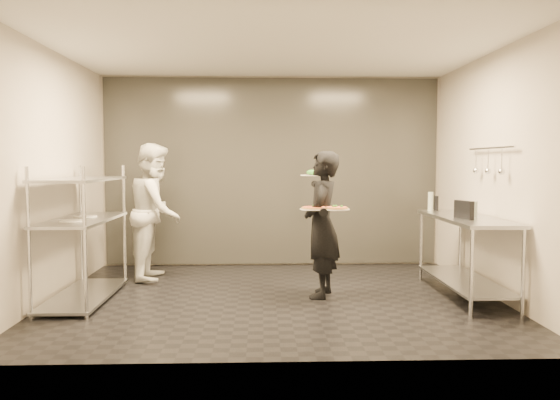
{
  "coord_description": "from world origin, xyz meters",
  "views": [
    {
      "loc": [
        -0.15,
        -6.11,
        1.54
      ],
      "look_at": [
        0.06,
        0.22,
        1.1
      ],
      "focal_mm": 35.0,
      "sensor_mm": 36.0,
      "label": 1
    }
  ],
  "objects_px": {
    "pass_rack": "(83,231)",
    "salad_plate": "(312,174)",
    "bottle_green": "(431,201)",
    "bottle_dark": "(436,203)",
    "chef": "(156,211)",
    "pizza_plate_near": "(314,208)",
    "prep_counter": "(466,242)",
    "pizza_plate_far": "(336,208)",
    "bottle_clear": "(475,209)",
    "pos_monitor": "(464,210)",
    "waiter": "(322,224)"
  },
  "relations": [
    {
      "from": "prep_counter",
      "to": "bottle_green",
      "type": "bearing_deg",
      "value": 101.53
    },
    {
      "from": "chef",
      "to": "pos_monitor",
      "type": "height_order",
      "value": "chef"
    },
    {
      "from": "waiter",
      "to": "bottle_green",
      "type": "height_order",
      "value": "waiter"
    },
    {
      "from": "chef",
      "to": "bottle_green",
      "type": "distance_m",
      "value": 3.58
    },
    {
      "from": "pizza_plate_far",
      "to": "bottle_dark",
      "type": "height_order",
      "value": "bottle_dark"
    },
    {
      "from": "pass_rack",
      "to": "bottle_green",
      "type": "height_order",
      "value": "pass_rack"
    },
    {
      "from": "prep_counter",
      "to": "salad_plate",
      "type": "bearing_deg",
      "value": 167.99
    },
    {
      "from": "salad_plate",
      "to": "bottle_dark",
      "type": "distance_m",
      "value": 1.75
    },
    {
      "from": "pizza_plate_far",
      "to": "bottle_green",
      "type": "distance_m",
      "value": 1.67
    },
    {
      "from": "waiter",
      "to": "bottle_green",
      "type": "relative_size",
      "value": 6.94
    },
    {
      "from": "pizza_plate_near",
      "to": "salad_plate",
      "type": "xyz_separation_m",
      "value": [
        0.02,
        0.5,
        0.37
      ]
    },
    {
      "from": "prep_counter",
      "to": "pizza_plate_near",
      "type": "relative_size",
      "value": 5.62
    },
    {
      "from": "pizza_plate_far",
      "to": "prep_counter",
      "type": "bearing_deg",
      "value": 6.86
    },
    {
      "from": "bottle_dark",
      "to": "salad_plate",
      "type": "bearing_deg",
      "value": -165.32
    },
    {
      "from": "pos_monitor",
      "to": "bottle_green",
      "type": "xyz_separation_m",
      "value": [
        -0.04,
        1.04,
        0.02
      ]
    },
    {
      "from": "pass_rack",
      "to": "salad_plate",
      "type": "bearing_deg",
      "value": 8.14
    },
    {
      "from": "pos_monitor",
      "to": "bottle_dark",
      "type": "bearing_deg",
      "value": 71.78
    },
    {
      "from": "pass_rack",
      "to": "pos_monitor",
      "type": "bearing_deg",
      "value": -3.28
    },
    {
      "from": "pizza_plate_near",
      "to": "bottle_green",
      "type": "height_order",
      "value": "bottle_green"
    },
    {
      "from": "chef",
      "to": "salad_plate",
      "type": "relative_size",
      "value": 6.55
    },
    {
      "from": "prep_counter",
      "to": "pos_monitor",
      "type": "distance_m",
      "value": 0.48
    },
    {
      "from": "pass_rack",
      "to": "bottle_clear",
      "type": "distance_m",
      "value": 4.41
    },
    {
      "from": "pos_monitor",
      "to": "bottle_clear",
      "type": "height_order",
      "value": "pos_monitor"
    },
    {
      "from": "pass_rack",
      "to": "salad_plate",
      "type": "xyz_separation_m",
      "value": [
        2.6,
        0.37,
        0.63
      ]
    },
    {
      "from": "chef",
      "to": "bottle_dark",
      "type": "relative_size",
      "value": 9.51
    },
    {
      "from": "chef",
      "to": "pizza_plate_far",
      "type": "bearing_deg",
      "value": -120.03
    },
    {
      "from": "waiter",
      "to": "pizza_plate_far",
      "type": "xyz_separation_m",
      "value": [
        0.13,
        -0.22,
        0.2
      ]
    },
    {
      "from": "chef",
      "to": "pos_monitor",
      "type": "distance_m",
      "value": 3.85
    },
    {
      "from": "pass_rack",
      "to": "waiter",
      "type": "bearing_deg",
      "value": 0.96
    },
    {
      "from": "salad_plate",
      "to": "pos_monitor",
      "type": "distance_m",
      "value": 1.77
    },
    {
      "from": "bottle_dark",
      "to": "bottle_green",
      "type": "bearing_deg",
      "value": 180.0
    },
    {
      "from": "pizza_plate_far",
      "to": "bottle_clear",
      "type": "bearing_deg",
      "value": 3.75
    },
    {
      "from": "pass_rack",
      "to": "bottle_green",
      "type": "xyz_separation_m",
      "value": [
        4.17,
        0.8,
        0.27
      ]
    },
    {
      "from": "chef",
      "to": "bottle_clear",
      "type": "bearing_deg",
      "value": -107.23
    },
    {
      "from": "chef",
      "to": "pizza_plate_near",
      "type": "xyz_separation_m",
      "value": [
        1.98,
        -1.23,
        0.14
      ]
    },
    {
      "from": "pizza_plate_near",
      "to": "bottle_clear",
      "type": "relative_size",
      "value": 1.77
    },
    {
      "from": "prep_counter",
      "to": "bottle_clear",
      "type": "distance_m",
      "value": 0.4
    },
    {
      "from": "chef",
      "to": "bottle_dark",
      "type": "bearing_deg",
      "value": -94.71
    },
    {
      "from": "prep_counter",
      "to": "salad_plate",
      "type": "height_order",
      "value": "salad_plate"
    },
    {
      "from": "pizza_plate_near",
      "to": "bottle_dark",
      "type": "distance_m",
      "value": 1.91
    },
    {
      "from": "prep_counter",
      "to": "pizza_plate_near",
      "type": "bearing_deg",
      "value": -175.6
    },
    {
      "from": "waiter",
      "to": "pizza_plate_near",
      "type": "xyz_separation_m",
      "value": [
        -0.11,
        -0.18,
        0.2
      ]
    },
    {
      "from": "bottle_green",
      "to": "waiter",
      "type": "bearing_deg",
      "value": -152.94
    },
    {
      "from": "pass_rack",
      "to": "pizza_plate_far",
      "type": "xyz_separation_m",
      "value": [
        2.82,
        -0.18,
        0.27
      ]
    },
    {
      "from": "chef",
      "to": "pos_monitor",
      "type": "xyz_separation_m",
      "value": [
        3.61,
        -1.34,
        0.13
      ]
    },
    {
      "from": "bottle_green",
      "to": "bottle_dark",
      "type": "xyz_separation_m",
      "value": [
        0.08,
        0.0,
        -0.03
      ]
    },
    {
      "from": "prep_counter",
      "to": "bottle_dark",
      "type": "relative_size",
      "value": 9.59
    },
    {
      "from": "pizza_plate_far",
      "to": "bottle_green",
      "type": "bearing_deg",
      "value": 36.04
    },
    {
      "from": "pos_monitor",
      "to": "bottle_dark",
      "type": "distance_m",
      "value": 1.04
    },
    {
      "from": "waiter",
      "to": "bottle_dark",
      "type": "relative_size",
      "value": 8.86
    }
  ]
}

